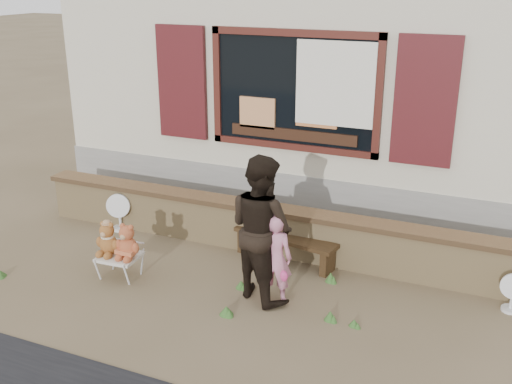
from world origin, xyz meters
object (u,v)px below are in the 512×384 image
at_px(bench, 285,242).
at_px(folding_chair, 119,257).
at_px(teddy_bear_right, 128,240).
at_px(child, 275,258).
at_px(teddy_bear_left, 108,238).
at_px(adult, 261,228).

distance_m(bench, folding_chair, 2.14).
xyz_separation_m(folding_chair, teddy_bear_right, (0.14, 0.01, 0.26)).
distance_m(bench, teddy_bear_right, 2.04).
distance_m(folding_chair, teddy_bear_right, 0.29).
distance_m(teddy_bear_right, child, 1.87).
xyz_separation_m(bench, teddy_bear_left, (-1.89, -1.24, 0.25)).
distance_m(folding_chair, teddy_bear_left, 0.29).
xyz_separation_m(bench, child, (0.25, -1.00, 0.28)).
bearing_deg(folding_chair, bench, 31.63).
relative_size(teddy_bear_left, adult, 0.25).
xyz_separation_m(child, adult, (-0.19, 0.06, 0.32)).
relative_size(teddy_bear_right, child, 0.41).
height_order(teddy_bear_left, child, child).
distance_m(bench, teddy_bear_left, 2.27).
distance_m(bench, adult, 1.12).
bearing_deg(teddy_bear_right, bench, 33.71).
distance_m(folding_chair, adult, 1.92).
relative_size(bench, adult, 0.85).
xyz_separation_m(folding_chair, child, (2.00, 0.23, 0.28)).
relative_size(bench, teddy_bear_right, 3.24).
bearing_deg(child, teddy_bear_left, -6.75).
bearing_deg(teddy_bear_right, adult, 5.92).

